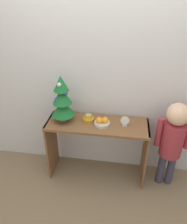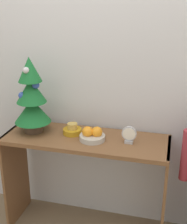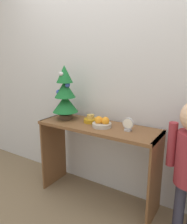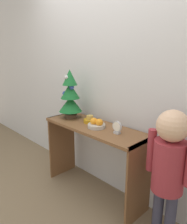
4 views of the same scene
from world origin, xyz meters
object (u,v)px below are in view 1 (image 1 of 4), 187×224
(mini_tree, at_px, (62,100))
(singing_bowl, at_px, (88,119))
(fruit_bowl, at_px, (102,122))
(desk_clock, at_px, (125,121))
(child_figure, at_px, (173,137))

(mini_tree, relative_size, singing_bowl, 4.07)
(fruit_bowl, bearing_deg, mini_tree, 176.05)
(mini_tree, distance_m, desk_clock, 0.75)
(fruit_bowl, relative_size, child_figure, 0.16)
(desk_clock, bearing_deg, singing_bowl, 173.62)
(mini_tree, bearing_deg, child_figure, -1.58)
(child_figure, bearing_deg, mini_tree, 178.42)
(mini_tree, height_order, desk_clock, mini_tree)
(mini_tree, height_order, singing_bowl, mini_tree)
(desk_clock, bearing_deg, child_figure, -2.06)
(mini_tree, distance_m, child_figure, 1.31)
(desk_clock, bearing_deg, fruit_bowl, -176.31)
(desk_clock, xyz_separation_m, child_figure, (0.55, -0.02, -0.14))
(singing_bowl, distance_m, child_figure, 0.98)
(desk_clock, height_order, child_figure, child_figure)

